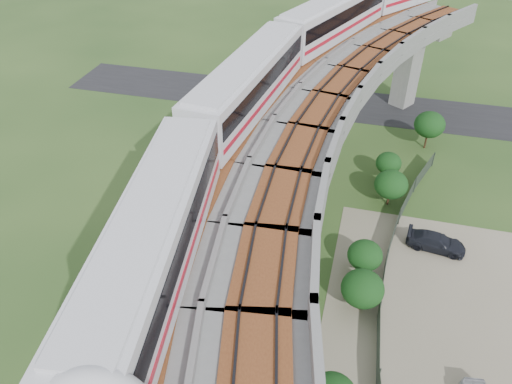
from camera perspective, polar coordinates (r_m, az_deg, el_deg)
ground at (r=34.69m, az=-0.50°, el=-11.34°), size 160.00×160.00×0.00m
dirt_lot at (r=33.75m, az=23.29°, el=-17.34°), size 18.00×26.00×0.04m
asphalt_road at (r=58.75m, az=7.24°, el=10.22°), size 60.00×8.00×0.03m
viaduct at (r=28.07m, az=6.99°, el=-0.24°), size 19.58×73.98×11.40m
metro_train at (r=37.94m, az=7.22°, el=15.50°), size 18.19×59.87×3.64m
fence at (r=33.76m, az=16.13°, el=-13.16°), size 3.87×38.73×1.50m
tree_0 at (r=50.88m, az=19.23°, el=7.29°), size 2.92×2.92×3.83m
tree_1 at (r=45.00m, az=14.91°, el=3.21°), size 2.22×2.22×2.89m
tree_2 at (r=42.17m, az=15.18°, el=0.84°), size 2.74×2.74×3.18m
tree_3 at (r=35.43m, az=12.34°, el=-7.08°), size 2.43×2.43×2.82m
tree_4 at (r=32.98m, az=12.08°, el=-10.75°), size 2.77×2.77×3.11m
car_dark at (r=39.63m, az=19.90°, el=-5.40°), size 4.46×2.23×1.24m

